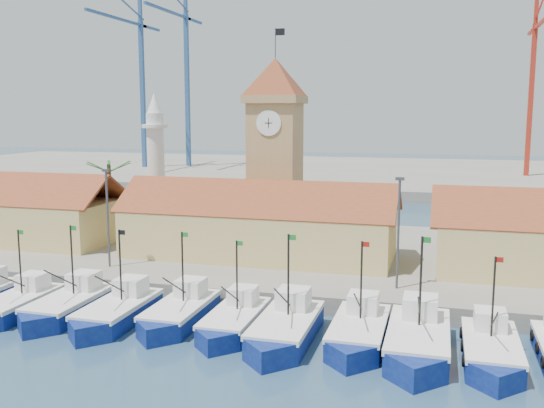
% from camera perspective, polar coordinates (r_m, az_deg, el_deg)
% --- Properties ---
extents(ground, '(400.00, 400.00, 0.00)m').
position_cam_1_polar(ground, '(42.98, -9.12, -12.72)').
color(ground, '#1F3F53').
rests_on(ground, ground).
extents(quay, '(140.00, 32.00, 1.50)m').
position_cam_1_polar(quay, '(64.36, -0.17, -4.69)').
color(quay, gray).
rests_on(quay, ground).
extents(terminal, '(240.00, 80.00, 2.00)m').
position_cam_1_polar(terminal, '(147.98, 8.93, 2.85)').
color(terminal, gray).
rests_on(terminal, ground).
extents(boat_1, '(3.36, 9.20, 6.96)m').
position_cam_1_polar(boat_1, '(51.50, -23.01, -8.84)').
color(boat_1, navy).
rests_on(boat_1, ground).
extents(boat_2, '(3.56, 9.76, 7.39)m').
position_cam_1_polar(boat_2, '(49.68, -18.70, -9.18)').
color(boat_2, navy).
rests_on(boat_2, ground).
extents(boat_3, '(3.55, 9.71, 7.35)m').
position_cam_1_polar(boat_3, '(47.15, -14.48, -9.96)').
color(boat_3, navy).
rests_on(boat_3, ground).
extents(boat_4, '(3.47, 9.51, 7.20)m').
position_cam_1_polar(boat_4, '(46.10, -8.77, -10.23)').
color(boat_4, navy).
rests_on(boat_4, ground).
extents(boat_5, '(3.32, 9.11, 6.89)m').
position_cam_1_polar(boat_5, '(44.10, -3.65, -11.07)').
color(boat_5, navy).
rests_on(boat_5, ground).
extents(boat_6, '(3.75, 10.26, 7.77)m').
position_cam_1_polar(boat_6, '(42.21, 1.21, -11.85)').
color(boat_6, navy).
rests_on(boat_6, ground).
extents(boat_7, '(3.55, 9.73, 7.36)m').
position_cam_1_polar(boat_7, '(42.18, 8.13, -12.01)').
color(boat_7, navy).
rests_on(boat_7, ground).
extents(boat_8, '(3.91, 10.71, 8.10)m').
position_cam_1_polar(boat_8, '(41.11, 13.58, -12.61)').
color(boat_8, navy).
rests_on(boat_8, ground).
extents(boat_9, '(3.41, 9.33, 7.06)m').
position_cam_1_polar(boat_9, '(41.17, 19.95, -13.03)').
color(boat_9, navy).
rests_on(boat_9, ground).
extents(hall_center, '(27.04, 10.13, 7.61)m').
position_cam_1_polar(hall_center, '(59.92, -1.21, -2.53)').
color(hall_center, tan).
rests_on(hall_center, quay).
extents(clock_tower, '(5.80, 5.80, 22.70)m').
position_cam_1_polar(clock_tower, '(64.66, 0.31, 5.42)').
color(clock_tower, tan).
rests_on(clock_tower, quay).
extents(minaret, '(3.00, 3.00, 16.30)m').
position_cam_1_polar(minaret, '(72.05, -10.87, 3.81)').
color(minaret, silver).
rests_on(minaret, quay).
extents(palm_tree, '(5.60, 5.03, 8.39)m').
position_cam_1_polar(palm_tree, '(73.05, -15.01, 0.99)').
color(palm_tree, brown).
rests_on(palm_tree, quay).
extents(lamp_posts, '(80.70, 0.25, 9.03)m').
position_cam_1_polar(lamp_posts, '(51.83, -3.25, -1.49)').
color(lamp_posts, '#3F3F44').
rests_on(lamp_posts, quay).
extents(crane_blue_far, '(1.00, 33.94, 42.70)m').
position_cam_1_polar(crane_blue_far, '(154.84, -12.42, 12.20)').
color(crane_blue_far, '#2D5389').
rests_on(crane_blue_far, terminal).
extents(crane_blue_near, '(1.00, 31.76, 44.95)m').
position_cam_1_polar(crane_blue_near, '(156.58, -8.21, 12.65)').
color(crane_blue_near, '#2D5389').
rests_on(crane_blue_near, terminal).
extents(crane_red_right, '(1.00, 35.97, 39.13)m').
position_cam_1_polar(crane_red_right, '(140.67, 23.41, 11.33)').
color(crane_red_right, '#AB281A').
rests_on(crane_red_right, terminal).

